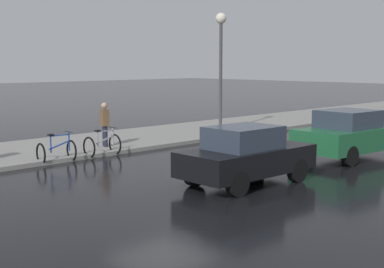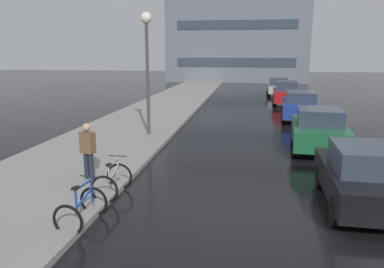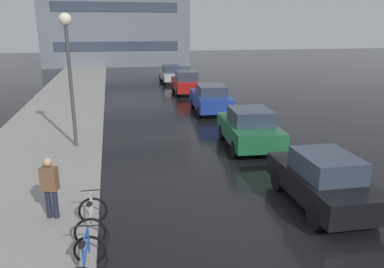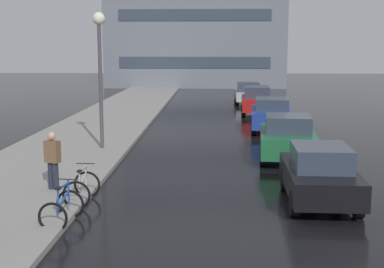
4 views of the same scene
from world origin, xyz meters
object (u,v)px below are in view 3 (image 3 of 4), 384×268
at_px(bicycle_second, 91,220).
at_px(car_silver, 171,74).
at_px(car_red, 186,82).
at_px(streetlamp, 68,53).
at_px(car_green, 249,128).
at_px(car_black, 323,180).
at_px(bicycle_nearest, 86,264).
at_px(car_blue, 211,98).
at_px(pedestrian, 50,187).

xyz_separation_m(bicycle_second, car_silver, (5.91, 24.65, 0.38)).
distance_m(car_red, streetlamp, 14.00).
bearing_deg(car_green, car_black, -89.14).
bearing_deg(bicycle_second, car_silver, 76.53).
bearing_deg(car_red, car_black, -89.54).
bearing_deg(car_black, car_green, 90.86).
relative_size(bicycle_nearest, car_green, 0.28).
xyz_separation_m(car_black, streetlamp, (-7.09, 6.73, 3.07)).
xyz_separation_m(car_blue, pedestrian, (-7.23, -11.57, 0.18)).
distance_m(car_blue, car_red, 6.37).
height_order(car_black, car_blue, car_blue).
relative_size(car_silver, streetlamp, 0.71).
distance_m(car_black, car_blue, 12.16).
height_order(bicycle_nearest, car_blue, car_blue).
relative_size(car_blue, streetlamp, 0.82).
bearing_deg(pedestrian, car_red, 68.60).
distance_m(car_silver, pedestrian, 24.81).
xyz_separation_m(car_green, pedestrian, (-7.09, -4.89, 0.18)).
xyz_separation_m(bicycle_nearest, car_green, (6.14, 7.45, 0.42)).
xyz_separation_m(car_blue, streetlamp, (-7.14, -5.43, 3.03)).
bearing_deg(car_red, pedestrian, -111.40).
relative_size(car_black, car_green, 0.93).
xyz_separation_m(bicycle_nearest, streetlamp, (-0.86, 8.69, 3.46)).
distance_m(bicycle_second, car_green, 8.37).
bearing_deg(streetlamp, bicycle_nearest, -84.32).
distance_m(car_black, car_silver, 24.43).
bearing_deg(car_blue, pedestrian, -122.00).
xyz_separation_m(bicycle_nearest, car_silver, (5.94, 26.39, 0.39)).
bearing_deg(car_black, car_blue, 89.75).
distance_m(bicycle_nearest, car_silver, 27.05).
height_order(car_green, car_red, car_red).
xyz_separation_m(car_silver, pedestrian, (-6.90, -23.84, 0.22)).
height_order(car_black, car_red, car_red).
bearing_deg(car_green, bicycle_second, -136.92).
relative_size(car_red, pedestrian, 2.28).
bearing_deg(car_silver, pedestrian, -106.13).
height_order(bicycle_nearest, car_black, car_black).
bearing_deg(car_red, bicycle_second, -107.85).
bearing_deg(car_black, car_red, 90.46).
distance_m(bicycle_nearest, car_black, 6.54).
bearing_deg(pedestrian, car_blue, 58.00).
height_order(car_green, streetlamp, streetlamp).
bearing_deg(car_red, car_silver, 91.29).
height_order(car_red, car_silver, car_red).
relative_size(bicycle_nearest, car_black, 0.30).
bearing_deg(car_blue, bicycle_nearest, -113.97).
bearing_deg(streetlamp, car_silver, 68.95).
bearing_deg(car_red, car_blue, -88.19).
height_order(car_green, car_silver, car_green).
bearing_deg(bicycle_second, pedestrian, 140.59).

